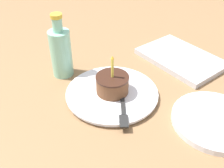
% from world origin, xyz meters
% --- Properties ---
extents(ground_plane, '(2.40, 2.40, 0.04)m').
position_xyz_m(ground_plane, '(0.00, 0.00, -0.02)').
color(ground_plane, olive).
rests_on(ground_plane, ground).
extents(plate, '(0.28, 0.28, 0.02)m').
position_xyz_m(plate, '(-0.01, -0.01, 0.01)').
color(plate, silver).
rests_on(plate, ground_plane).
extents(cake_slice, '(0.10, 0.10, 0.12)m').
position_xyz_m(cake_slice, '(-0.01, -0.01, 0.05)').
color(cake_slice, brown).
rests_on(cake_slice, plate).
extents(fork, '(0.14, 0.11, 0.00)m').
position_xyz_m(fork, '(-0.09, 0.02, 0.02)').
color(fork, '#262626').
rests_on(fork, plate).
extents(bottle, '(0.07, 0.07, 0.21)m').
position_xyz_m(bottle, '(0.19, 0.05, 0.09)').
color(bottle, '#8CD1B2').
rests_on(bottle, ground_plane).
extents(side_plate, '(0.23, 0.23, 0.02)m').
position_xyz_m(side_plate, '(-0.27, -0.15, 0.01)').
color(side_plate, silver).
rests_on(side_plate, ground_plane).
extents(marble_board, '(0.29, 0.20, 0.02)m').
position_xyz_m(marble_board, '(-0.00, -0.33, 0.01)').
color(marble_board, silver).
rests_on(marble_board, ground_plane).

